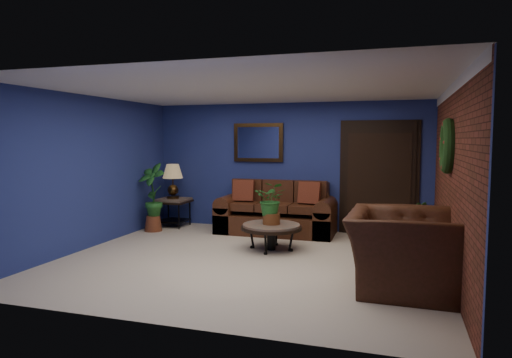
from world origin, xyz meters
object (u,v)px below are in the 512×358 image
(sofa, at_px, (277,216))
(table_lamp, at_px, (173,177))
(side_chair, at_px, (319,209))
(end_table, at_px, (173,205))
(armchair, at_px, (402,250))
(coffee_table, at_px, (271,228))

(sofa, bearing_deg, table_lamp, -179.13)
(table_lamp, distance_m, side_chair, 3.05)
(end_table, xyz_separation_m, side_chair, (3.00, 0.06, 0.04))
(end_table, bearing_deg, table_lamp, 116.57)
(armchair, bearing_deg, sofa, 41.26)
(sofa, distance_m, side_chair, 0.83)
(sofa, distance_m, coffee_table, 1.39)
(sofa, relative_size, coffee_table, 2.26)
(sofa, bearing_deg, end_table, -179.13)
(side_chair, height_order, armchair, armchair)
(armchair, bearing_deg, coffee_table, 57.33)
(armchair, bearing_deg, side_chair, 29.30)
(armchair, bearing_deg, end_table, 60.43)
(sofa, relative_size, armchair, 1.56)
(coffee_table, distance_m, end_table, 2.79)
(coffee_table, bearing_deg, side_chair, 68.46)
(side_chair, bearing_deg, armchair, -64.79)
(table_lamp, xyz_separation_m, side_chair, (3.00, 0.06, -0.53))
(table_lamp, bearing_deg, armchair, -31.16)
(table_lamp, xyz_separation_m, armchair, (4.45, -2.69, -0.55))
(sofa, bearing_deg, armchair, -50.33)
(end_table, bearing_deg, sofa, 0.87)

